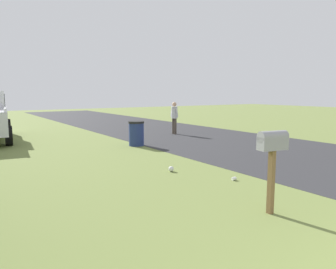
% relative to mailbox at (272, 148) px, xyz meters
% --- Properties ---
extents(road_asphalt, '(60.00, 6.57, 0.01)m').
position_rel_mailbox_xyz_m(road_asphalt, '(2.31, -4.89, -1.13)').
color(road_asphalt, '#2D2D30').
rests_on(road_asphalt, ground).
extents(mailbox, '(0.29, 0.53, 1.41)m').
position_rel_mailbox_xyz_m(mailbox, '(0.00, 0.00, 0.00)').
color(mailbox, brown).
rests_on(mailbox, ground).
extents(trash_bin, '(0.60, 0.60, 0.94)m').
position_rel_mailbox_xyz_m(trash_bin, '(7.54, -1.42, -0.66)').
color(trash_bin, navy).
rests_on(trash_bin, ground).
extents(pedestrian, '(0.49, 0.30, 1.57)m').
position_rel_mailbox_xyz_m(pedestrian, '(9.63, -4.62, -0.23)').
color(pedestrian, '#4C4238').
rests_on(pedestrian, ground).
extents(litter_bag_far_scatter, '(0.14, 0.14, 0.14)m').
position_rel_mailbox_xyz_m(litter_bag_far_scatter, '(3.36, -0.23, -1.06)').
color(litter_bag_far_scatter, silver).
rests_on(litter_bag_far_scatter, ground).
extents(litter_cup_midfield_b, '(0.09, 0.11, 0.08)m').
position_rel_mailbox_xyz_m(litter_cup_midfield_b, '(1.85, -0.98, -1.09)').
color(litter_cup_midfield_b, white).
rests_on(litter_cup_midfield_b, ground).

